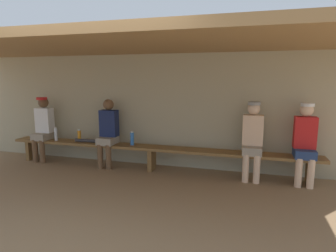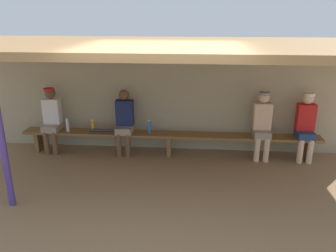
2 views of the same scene
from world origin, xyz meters
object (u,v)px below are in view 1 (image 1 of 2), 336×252
at_px(player_shirtless_tan, 43,126).
at_px(water_bottle_blue, 56,134).
at_px(bench, 152,150).
at_px(player_in_red, 305,140).
at_px(player_in_blue, 252,137).
at_px(water_bottle_green, 79,136).
at_px(baseball_bat, 94,141).
at_px(player_with_sunglasses, 108,130).
at_px(water_bottle_clear, 132,138).

relative_size(player_shirtless_tan, water_bottle_blue, 4.79).
xyz_separation_m(bench, player_in_red, (2.65, 0.00, 0.36)).
bearing_deg(player_shirtless_tan, water_bottle_blue, -7.62).
bearing_deg(player_in_blue, player_in_red, 0.00).
distance_m(bench, water_bottle_green, 1.58).
xyz_separation_m(player_in_blue, player_in_red, (0.82, 0.00, 0.00)).
height_order(water_bottle_green, baseball_bat, water_bottle_green).
bearing_deg(baseball_bat, player_with_sunglasses, -3.06).
bearing_deg(player_in_red, bench, -179.92).
bearing_deg(bench, player_in_blue, 0.11).
bearing_deg(water_bottle_green, player_with_sunglasses, -1.10).
distance_m(player_in_blue, player_with_sunglasses, 2.73).
xyz_separation_m(bench, player_with_sunglasses, (-0.91, 0.00, 0.34)).
bearing_deg(water_bottle_clear, baseball_bat, -178.54).
xyz_separation_m(player_shirtless_tan, baseball_bat, (1.19, -0.00, -0.25)).
xyz_separation_m(player_with_sunglasses, water_bottle_blue, (-1.17, -0.04, -0.13)).
height_order(water_bottle_clear, baseball_bat, water_bottle_clear).
xyz_separation_m(player_in_red, water_bottle_clear, (-3.05, 0.02, -0.16)).
height_order(player_shirtless_tan, baseball_bat, player_shirtless_tan).
height_order(player_in_blue, water_bottle_blue, player_in_blue).
distance_m(water_bottle_green, baseball_bat, 0.35).
bearing_deg(player_in_blue, water_bottle_blue, -179.34).
height_order(bench, player_with_sunglasses, player_with_sunglasses).
relative_size(player_with_sunglasses, water_bottle_clear, 4.98).
xyz_separation_m(player_with_sunglasses, baseball_bat, (-0.32, -0.00, -0.24)).
distance_m(player_in_blue, water_bottle_blue, 3.91).
xyz_separation_m(player_in_blue, water_bottle_clear, (-2.23, 0.02, -0.16)).
distance_m(player_with_sunglasses, player_shirtless_tan, 1.51).
relative_size(player_in_blue, water_bottle_green, 5.38).
bearing_deg(player_shirtless_tan, baseball_bat, -0.17).
bearing_deg(player_with_sunglasses, baseball_bat, -179.46).
bearing_deg(player_shirtless_tan, player_with_sunglasses, -0.02).
distance_m(player_with_sunglasses, water_bottle_green, 0.68).
xyz_separation_m(water_bottle_blue, baseball_bat, (0.85, 0.04, -0.10)).
relative_size(water_bottle_green, baseball_bat, 0.31).
xyz_separation_m(player_shirtless_tan, water_bottle_green, (0.85, 0.01, -0.17)).
bearing_deg(player_in_red, player_in_blue, 180.00).
distance_m(player_in_blue, water_bottle_green, 3.39).
distance_m(player_in_red, water_bottle_clear, 3.05).
xyz_separation_m(player_in_blue, water_bottle_green, (-3.39, 0.01, -0.17)).
bearing_deg(player_in_blue, bench, -179.89).
xyz_separation_m(water_bottle_green, baseball_bat, (0.34, -0.02, -0.09)).
distance_m(player_shirtless_tan, water_bottle_green, 0.87).
height_order(player_with_sunglasses, player_shirtless_tan, player_shirtless_tan).
bearing_deg(water_bottle_clear, water_bottle_blue, -177.86).
distance_m(player_in_blue, player_in_red, 0.82).
bearing_deg(baseball_bat, player_in_blue, -3.54).
xyz_separation_m(player_shirtless_tan, water_bottle_blue, (0.34, -0.05, -0.15)).
relative_size(player_shirtless_tan, water_bottle_green, 5.38).
height_order(player_shirtless_tan, water_bottle_clear, player_shirtless_tan).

